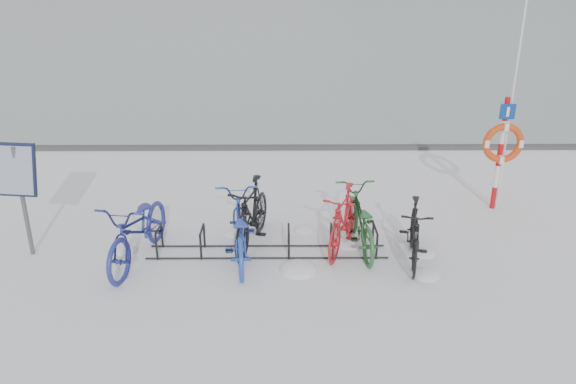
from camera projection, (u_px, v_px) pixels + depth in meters
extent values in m
plane|color=white|center=(267.00, 253.00, 9.44)|extent=(900.00, 900.00, 0.00)
cube|color=#3F3F42|center=(273.00, 148.00, 14.91)|extent=(400.00, 0.25, 0.10)
cylinder|color=black|center=(157.00, 248.00, 9.14)|extent=(0.04, 0.04, 0.44)
cylinder|color=black|center=(162.00, 236.00, 9.55)|extent=(0.04, 0.04, 0.44)
cylinder|color=black|center=(158.00, 230.00, 9.27)|extent=(0.04, 0.44, 0.04)
cylinder|color=black|center=(201.00, 247.00, 9.15)|extent=(0.04, 0.04, 0.44)
cylinder|color=black|center=(204.00, 236.00, 9.56)|extent=(0.04, 0.04, 0.44)
cylinder|color=black|center=(202.00, 229.00, 9.27)|extent=(0.04, 0.44, 0.04)
cylinder|color=black|center=(245.00, 247.00, 9.15)|extent=(0.04, 0.04, 0.44)
cylinder|color=black|center=(246.00, 235.00, 9.56)|extent=(0.04, 0.04, 0.44)
cylinder|color=black|center=(245.00, 229.00, 9.28)|extent=(0.04, 0.44, 0.04)
cylinder|color=black|center=(289.00, 247.00, 9.16)|extent=(0.04, 0.04, 0.44)
cylinder|color=black|center=(289.00, 235.00, 9.57)|extent=(0.04, 0.04, 0.44)
cylinder|color=black|center=(289.00, 229.00, 9.28)|extent=(0.04, 0.44, 0.04)
cylinder|color=black|center=(333.00, 247.00, 9.16)|extent=(0.04, 0.04, 0.44)
cylinder|color=black|center=(331.00, 235.00, 9.57)|extent=(0.04, 0.04, 0.44)
cylinder|color=black|center=(332.00, 229.00, 9.29)|extent=(0.04, 0.44, 0.04)
cylinder|color=black|center=(377.00, 247.00, 9.17)|extent=(0.04, 0.04, 0.44)
cylinder|color=black|center=(373.00, 235.00, 9.58)|extent=(0.04, 0.04, 0.44)
cylinder|color=black|center=(376.00, 229.00, 9.29)|extent=(0.04, 0.44, 0.04)
cylinder|color=black|center=(267.00, 258.00, 9.23)|extent=(4.00, 0.03, 0.03)
cylinder|color=black|center=(268.00, 246.00, 9.64)|extent=(4.00, 0.03, 0.03)
cylinder|color=#595B5E|center=(23.00, 202.00, 9.08)|extent=(0.07, 0.07, 1.87)
cube|color=black|center=(16.00, 170.00, 8.84)|extent=(0.67, 0.32, 0.84)
cube|color=#8C99AD|center=(15.00, 170.00, 8.80)|extent=(0.60, 0.24, 0.75)
cylinder|color=#B50E12|center=(493.00, 197.00, 11.16)|extent=(0.10, 0.10, 0.45)
cylinder|color=silver|center=(497.00, 176.00, 11.00)|extent=(0.10, 0.10, 0.45)
cylinder|color=#B50E12|center=(500.00, 155.00, 10.83)|extent=(0.10, 0.10, 0.45)
cylinder|color=silver|center=(503.00, 132.00, 10.67)|extent=(0.10, 0.10, 0.45)
cylinder|color=#B50E12|center=(506.00, 109.00, 10.50)|extent=(0.10, 0.10, 0.45)
torus|color=#C83D12|center=(503.00, 143.00, 10.65)|extent=(0.78, 0.13, 0.78)
cube|color=navy|center=(508.00, 112.00, 10.44)|extent=(0.28, 0.03, 0.28)
cylinder|color=silver|center=(511.00, 107.00, 10.54)|extent=(0.04, 0.04, 4.07)
imported|color=navy|center=(139.00, 227.00, 9.03)|extent=(1.13, 2.31, 1.16)
imported|color=#2749B5|center=(238.00, 227.00, 9.11)|extent=(0.93, 2.14, 1.09)
imported|color=black|center=(252.00, 213.00, 9.55)|extent=(0.96, 2.03, 1.18)
imported|color=red|center=(344.00, 218.00, 9.46)|extent=(1.10, 1.88, 1.09)
imported|color=#285E2F|center=(360.00, 218.00, 9.50)|extent=(0.84, 2.03, 1.04)
imported|color=black|center=(414.00, 231.00, 9.04)|extent=(0.78, 1.77, 1.03)
ellipsoid|color=white|center=(126.00, 251.00, 9.50)|extent=(0.37, 0.37, 0.13)
ellipsoid|color=white|center=(235.00, 233.00, 10.15)|extent=(0.40, 0.40, 0.14)
ellipsoid|color=white|center=(425.00, 275.00, 8.75)|extent=(0.45, 0.45, 0.16)
ellipsoid|color=white|center=(299.00, 270.00, 8.90)|extent=(0.62, 0.62, 0.22)
ellipsoid|color=white|center=(304.00, 230.00, 10.28)|extent=(0.39, 0.39, 0.14)
ellipsoid|color=white|center=(423.00, 254.00, 9.42)|extent=(0.39, 0.39, 0.14)
ellipsoid|color=white|center=(351.00, 244.00, 9.74)|extent=(0.49, 0.49, 0.17)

